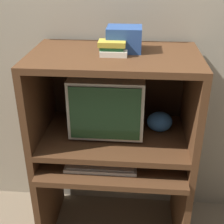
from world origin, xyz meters
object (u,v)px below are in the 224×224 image
keyboard (101,166)px  mouse (146,165)px  snack_bag (160,122)px  storage_box (124,39)px  book_stack (113,48)px  crt_monitor (108,101)px

keyboard → mouse: 0.27m
snack_bag → storage_box: storage_box is taller
keyboard → snack_bag: bearing=34.6°
book_stack → storage_box: size_ratio=0.82×
keyboard → book_stack: bearing=68.0°
mouse → book_stack: (-0.21, 0.13, 0.67)m
mouse → snack_bag: size_ratio=0.45×
mouse → book_stack: 0.71m
keyboard → mouse: size_ratio=5.94×
snack_bag → storage_box: 0.57m
crt_monitor → book_stack: size_ratio=2.79×
book_stack → mouse: bearing=-31.6°
keyboard → snack_bag: 0.46m
snack_bag → book_stack: bearing=-162.1°
mouse → snack_bag: bearing=69.8°
keyboard → storage_box: size_ratio=2.21×
mouse → storage_box: (-0.15, 0.21, 0.69)m
crt_monitor → mouse: (0.24, -0.22, -0.31)m
snack_bag → book_stack: size_ratio=1.00×
mouse → snack_bag: (0.08, 0.22, 0.18)m
crt_monitor → keyboard: size_ratio=1.04×
snack_bag → mouse: bearing=-110.2°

